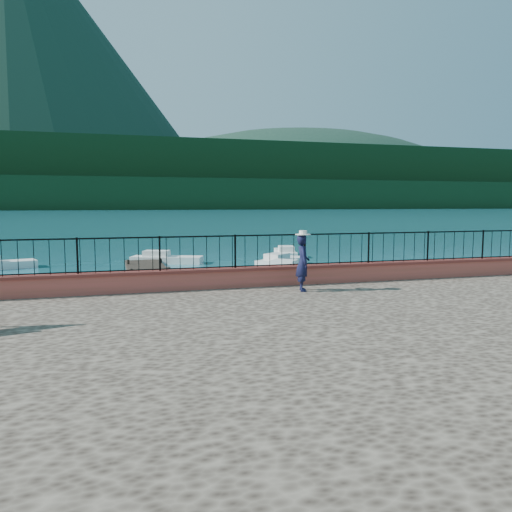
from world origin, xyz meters
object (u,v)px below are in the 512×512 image
boat_2 (282,259)px  boat_1 (294,268)px  boat_5 (285,251)px  person (303,263)px  boat_4 (167,257)px

boat_2 → boat_1: bearing=-138.8°
boat_2 → boat_5: same height
boat_1 → boat_2: (0.77, 3.95, 0.00)m
boat_5 → boat_1: bearing=177.5°
person → boat_4: person is taller
person → boat_2: (4.54, 14.61, -1.60)m
boat_1 → boat_2: 4.03m
boat_1 → boat_2: size_ratio=0.91×
boat_2 → boat_4: 7.16m
boat_1 → boat_5: same height
boat_1 → boat_5: bearing=112.6°
boat_4 → boat_5: same height
boat_4 → boat_1: bearing=-30.1°
person → boat_2: person is taller
person → boat_5: size_ratio=0.39×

